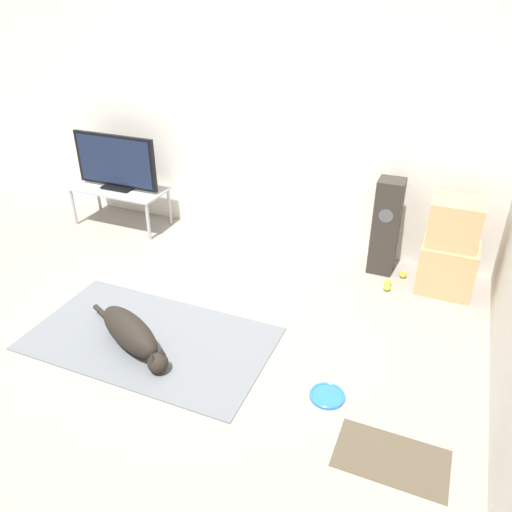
{
  "coord_description": "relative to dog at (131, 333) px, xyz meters",
  "views": [
    {
      "loc": [
        2.06,
        -2.53,
        2.51
      ],
      "look_at": [
        0.65,
        0.85,
        0.45
      ],
      "focal_mm": 35.0,
      "sensor_mm": 36.0,
      "label": 1
    }
  ],
  "objects": [
    {
      "name": "frisbee",
      "position": [
        1.53,
        0.08,
        -0.13
      ],
      "size": [
        0.24,
        0.24,
        0.03
      ],
      "color": "blue",
      "rests_on": "ground_plane"
    },
    {
      "name": "tennis_ball_near_speaker",
      "position": [
        1.67,
        1.58,
        -0.11
      ],
      "size": [
        0.07,
        0.07,
        0.07
      ],
      "color": "#C6E033",
      "rests_on": "ground_plane"
    },
    {
      "name": "tv_stand",
      "position": [
        -1.4,
        1.83,
        0.25
      ],
      "size": [
        1.06,
        0.49,
        0.44
      ],
      "color": "#A8A8AD",
      "rests_on": "ground_plane"
    },
    {
      "name": "cardboard_box_upper",
      "position": [
        2.13,
        1.82,
        0.52
      ],
      "size": [
        0.43,
        0.37,
        0.41
      ],
      "color": "tan",
      "rests_on": "cardboard_box_lower"
    },
    {
      "name": "cardboard_box_lower",
      "position": [
        2.14,
        1.8,
        0.09
      ],
      "size": [
        0.48,
        0.41,
        0.46
      ],
      "color": "tan",
      "rests_on": "ground_plane"
    },
    {
      "name": "dog",
      "position": [
        0.0,
        0.0,
        0.0
      ],
      "size": [
        0.97,
        0.52,
        0.28
      ],
      "color": "black",
      "rests_on": "area_rug"
    },
    {
      "name": "ground_plane",
      "position": [
        -0.02,
        0.12,
        -0.14
      ],
      "size": [
        12.0,
        12.0,
        0.0
      ],
      "primitive_type": "plane",
      "color": "gray"
    },
    {
      "name": "tennis_ball_loose_on_carpet",
      "position": [
        1.77,
        1.86,
        -0.11
      ],
      "size": [
        0.07,
        0.07,
        0.07
      ],
      "color": "#C6E033",
      "rests_on": "ground_plane"
    },
    {
      "name": "wall_back",
      "position": [
        -0.02,
        2.22,
        1.13
      ],
      "size": [
        8.0,
        0.06,
        2.55
      ],
      "color": "silver",
      "rests_on": "ground_plane"
    },
    {
      "name": "tennis_ball_by_boxes",
      "position": [
        1.66,
        1.66,
        -0.11
      ],
      "size": [
        0.07,
        0.07,
        0.07
      ],
      "color": "#C6E033",
      "rests_on": "ground_plane"
    },
    {
      "name": "door_mat",
      "position": [
        2.02,
        -0.26,
        -0.14
      ],
      "size": [
        0.67,
        0.39,
        0.01
      ],
      "color": "#4C4233",
      "rests_on": "ground_plane"
    },
    {
      "name": "tv",
      "position": [
        -1.4,
        1.83,
        0.59
      ],
      "size": [
        1.01,
        0.2,
        0.61
      ],
      "color": "black",
      "rests_on": "tv_stand"
    },
    {
      "name": "area_rug",
      "position": [
        0.06,
        0.14,
        -0.14
      ],
      "size": [
        1.91,
        1.07,
        0.01
      ],
      "color": "slate",
      "rests_on": "ground_plane"
    },
    {
      "name": "floor_speaker",
      "position": [
        1.54,
        1.93,
        0.32
      ],
      "size": [
        0.24,
        0.24,
        0.93
      ],
      "color": "#2D2823",
      "rests_on": "ground_plane"
    }
  ]
}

